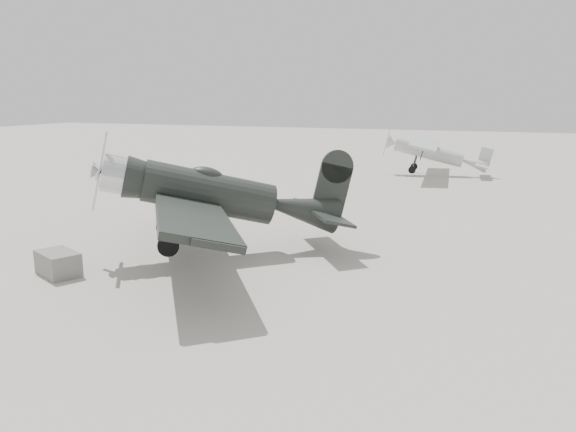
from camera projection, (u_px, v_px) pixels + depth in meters
name	position (u px, v px, depth m)	size (l,w,h in m)	color
ground	(251.00, 277.00, 17.46)	(160.00, 160.00, 0.00)	#A39B91
lowwing_monoplane	(221.00, 196.00, 19.55)	(10.12, 11.28, 4.00)	black
highwing_monoplane	(433.00, 150.00, 39.54)	(7.26, 10.23, 2.90)	#ADB0B2
equipment_block	(58.00, 263.00, 17.61)	(1.50, 0.94, 0.75)	slate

